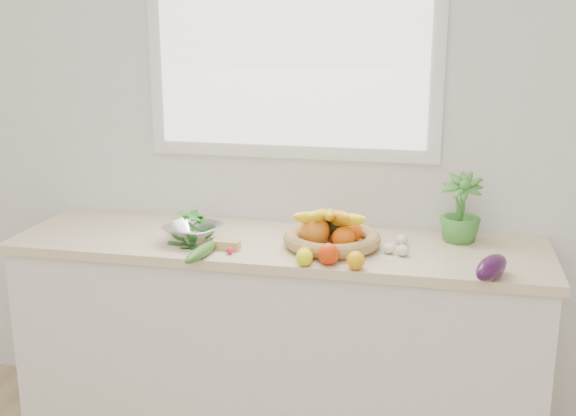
% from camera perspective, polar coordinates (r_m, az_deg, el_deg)
% --- Properties ---
extents(back_wall, '(4.50, 0.02, 2.70)m').
position_cam_1_polar(back_wall, '(3.22, 0.35, 6.67)').
color(back_wall, white).
rests_on(back_wall, ground).
extents(counter_cabinet, '(2.20, 0.58, 0.86)m').
position_cam_1_polar(counter_cabinet, '(3.21, -0.81, -10.62)').
color(counter_cabinet, silver).
rests_on(counter_cabinet, ground).
extents(countertop, '(2.24, 0.62, 0.04)m').
position_cam_1_polar(countertop, '(3.04, -0.84, -2.95)').
color(countertop, beige).
rests_on(countertop, counter_cabinet).
extents(window_frame, '(1.30, 0.03, 1.10)m').
position_cam_1_polar(window_frame, '(3.17, 0.31, 13.80)').
color(window_frame, white).
rests_on(window_frame, back_wall).
extents(window_pane, '(1.18, 0.01, 0.98)m').
position_cam_1_polar(window_pane, '(3.15, 0.23, 13.79)').
color(window_pane, white).
rests_on(window_pane, window_frame).
extents(orange_loose, '(0.11, 0.11, 0.08)m').
position_cam_1_polar(orange_loose, '(2.74, 3.21, -3.65)').
color(orange_loose, red).
rests_on(orange_loose, countertop).
extents(lemon_a, '(0.06, 0.08, 0.06)m').
position_cam_1_polar(lemon_a, '(2.73, 1.31, -3.92)').
color(lemon_a, yellow).
rests_on(lemon_a, countertop).
extents(lemon_b, '(0.07, 0.08, 0.06)m').
position_cam_1_polar(lemon_b, '(2.78, 1.28, -3.66)').
color(lemon_b, orange).
rests_on(lemon_b, countertop).
extents(lemon_c, '(0.09, 0.10, 0.07)m').
position_cam_1_polar(lemon_c, '(2.70, 5.37, -4.14)').
color(lemon_c, orange).
rests_on(lemon_c, countertop).
extents(apple, '(0.07, 0.07, 0.07)m').
position_cam_1_polar(apple, '(2.95, 4.02, -2.42)').
color(apple, red).
rests_on(apple, countertop).
extents(ginger, '(0.12, 0.05, 0.04)m').
position_cam_1_polar(ginger, '(2.93, -4.93, -2.93)').
color(ginger, tan).
rests_on(ginger, countertop).
extents(garlic_a, '(0.06, 0.06, 0.04)m').
position_cam_1_polar(garlic_a, '(2.88, 9.05, -3.32)').
color(garlic_a, white).
rests_on(garlic_a, countertop).
extents(garlic_b, '(0.07, 0.07, 0.04)m').
position_cam_1_polar(garlic_b, '(3.01, 8.98, -2.51)').
color(garlic_b, white).
rests_on(garlic_b, countertop).
extents(garlic_c, '(0.05, 0.05, 0.04)m').
position_cam_1_polar(garlic_c, '(2.90, 8.00, -3.18)').
color(garlic_c, silver).
rests_on(garlic_c, countertop).
extents(eggplant, '(0.16, 0.23, 0.09)m').
position_cam_1_polar(eggplant, '(2.69, 15.78, -4.55)').
color(eggplant, '#320E35').
rests_on(eggplant, countertop).
extents(cucumber, '(0.08, 0.27, 0.05)m').
position_cam_1_polar(cucumber, '(2.83, -6.87, -3.47)').
color(cucumber, '#2F5D1B').
rests_on(cucumber, countertop).
extents(radish, '(0.04, 0.04, 0.03)m').
position_cam_1_polar(radish, '(2.87, -4.61, -3.39)').
color(radish, '#D11A45').
rests_on(radish, countertop).
extents(potted_herb, '(0.18, 0.18, 0.31)m').
position_cam_1_polar(potted_herb, '(3.08, 13.47, -0.17)').
color(potted_herb, '#3E8430').
rests_on(potted_herb, countertop).
extents(fruit_basket, '(0.46, 0.46, 0.19)m').
position_cam_1_polar(fruit_basket, '(2.94, 3.43, -2.03)').
color(fruit_basket, tan).
rests_on(fruit_basket, countertop).
extents(colander_with_spinach, '(0.28, 0.28, 0.12)m').
position_cam_1_polar(colander_with_spinach, '(3.03, -7.51, -1.55)').
color(colander_with_spinach, white).
rests_on(colander_with_spinach, countertop).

